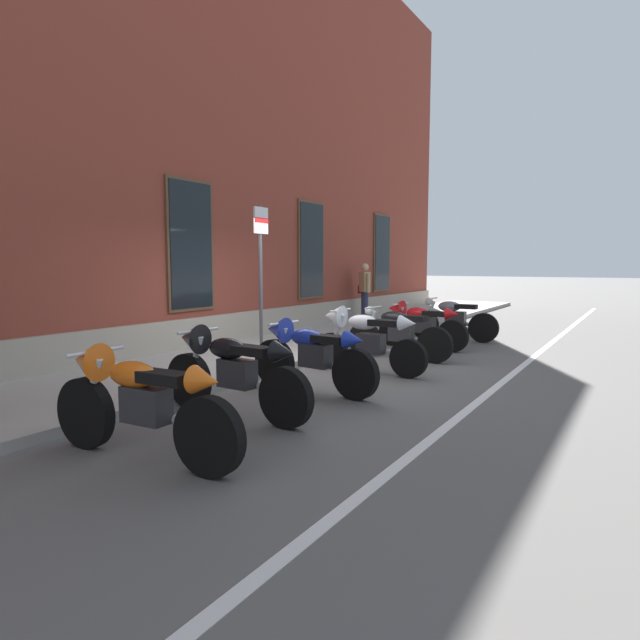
{
  "coord_description": "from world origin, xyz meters",
  "views": [
    {
      "loc": [
        -7.81,
        -4.99,
        1.75
      ],
      "look_at": [
        1.35,
        0.51,
        0.65
      ],
      "focal_mm": 30.77,
      "sensor_mm": 36.0,
      "label": 1
    }
  ],
  "objects_px": {
    "motorcycle_black_naked": "(398,333)",
    "motorcycle_red_sport": "(419,322)",
    "motorcycle_black_sport": "(229,368)",
    "motorcycle_blue_sport": "(308,352)",
    "motorcycle_orange_sport": "(136,399)",
    "pedestrian_tan_coat": "(365,288)",
    "motorcycle_white_sport": "(364,337)",
    "parking_sign": "(261,261)",
    "motorcycle_grey_naked": "(453,319)"
  },
  "relations": [
    {
      "from": "motorcycle_black_sport",
      "to": "motorcycle_white_sport",
      "type": "relative_size",
      "value": 1.08
    },
    {
      "from": "motorcycle_orange_sport",
      "to": "motorcycle_white_sport",
      "type": "bearing_deg",
      "value": 0.39
    },
    {
      "from": "motorcycle_white_sport",
      "to": "pedestrian_tan_coat",
      "type": "distance_m",
      "value": 7.32
    },
    {
      "from": "motorcycle_orange_sport",
      "to": "motorcycle_black_naked",
      "type": "distance_m",
      "value": 6.02
    },
    {
      "from": "motorcycle_black_naked",
      "to": "motorcycle_orange_sport",
      "type": "bearing_deg",
      "value": -179.56
    },
    {
      "from": "motorcycle_white_sport",
      "to": "motorcycle_red_sport",
      "type": "relative_size",
      "value": 1.01
    },
    {
      "from": "motorcycle_white_sport",
      "to": "pedestrian_tan_coat",
      "type": "height_order",
      "value": "pedestrian_tan_coat"
    },
    {
      "from": "motorcycle_black_sport",
      "to": "motorcycle_red_sport",
      "type": "xyz_separation_m",
      "value": [
        5.94,
        -0.04,
        -0.02
      ]
    },
    {
      "from": "motorcycle_black_naked",
      "to": "motorcycle_red_sport",
      "type": "distance_m",
      "value": 1.45
    },
    {
      "from": "motorcycle_black_naked",
      "to": "pedestrian_tan_coat",
      "type": "relative_size",
      "value": 1.26
    },
    {
      "from": "motorcycle_black_sport",
      "to": "motorcycle_black_naked",
      "type": "xyz_separation_m",
      "value": [
        4.5,
        -0.18,
        -0.08
      ]
    },
    {
      "from": "pedestrian_tan_coat",
      "to": "motorcycle_orange_sport",
      "type": "bearing_deg",
      "value": -163.67
    },
    {
      "from": "motorcycle_blue_sport",
      "to": "motorcycle_red_sport",
      "type": "relative_size",
      "value": 1.03
    },
    {
      "from": "motorcycle_red_sport",
      "to": "parking_sign",
      "type": "height_order",
      "value": "parking_sign"
    },
    {
      "from": "motorcycle_grey_naked",
      "to": "motorcycle_black_naked",
      "type": "bearing_deg",
      "value": 178.05
    },
    {
      "from": "motorcycle_black_sport",
      "to": "motorcycle_blue_sport",
      "type": "relative_size",
      "value": 1.05
    },
    {
      "from": "motorcycle_white_sport",
      "to": "motorcycle_red_sport",
      "type": "distance_m",
      "value": 2.87
    },
    {
      "from": "motorcycle_orange_sport",
      "to": "pedestrian_tan_coat",
      "type": "bearing_deg",
      "value": 16.33
    },
    {
      "from": "motorcycle_red_sport",
      "to": "pedestrian_tan_coat",
      "type": "bearing_deg",
      "value": 39.86
    },
    {
      "from": "motorcycle_white_sport",
      "to": "motorcycle_grey_naked",
      "type": "bearing_deg",
      "value": -1.12
    },
    {
      "from": "motorcycle_red_sport",
      "to": "parking_sign",
      "type": "distance_m",
      "value": 3.83
    },
    {
      "from": "motorcycle_black_sport",
      "to": "pedestrian_tan_coat",
      "type": "relative_size",
      "value": 1.33
    },
    {
      "from": "motorcycle_blue_sport",
      "to": "motorcycle_grey_naked",
      "type": "bearing_deg",
      "value": -1.39
    },
    {
      "from": "motorcycle_red_sport",
      "to": "motorcycle_white_sport",
      "type": "bearing_deg",
      "value": -176.89
    },
    {
      "from": "motorcycle_orange_sport",
      "to": "parking_sign",
      "type": "relative_size",
      "value": 0.84
    },
    {
      "from": "motorcycle_red_sport",
      "to": "parking_sign",
      "type": "xyz_separation_m",
      "value": [
        -3.25,
        1.6,
        1.25
      ]
    },
    {
      "from": "motorcycle_black_naked",
      "to": "parking_sign",
      "type": "bearing_deg",
      "value": 136.29
    },
    {
      "from": "motorcycle_red_sport",
      "to": "pedestrian_tan_coat",
      "type": "distance_m",
      "value": 4.83
    },
    {
      "from": "pedestrian_tan_coat",
      "to": "parking_sign",
      "type": "height_order",
      "value": "parking_sign"
    },
    {
      "from": "motorcycle_white_sport",
      "to": "parking_sign",
      "type": "xyz_separation_m",
      "value": [
        -0.39,
        1.75,
        1.21
      ]
    },
    {
      "from": "motorcycle_orange_sport",
      "to": "pedestrian_tan_coat",
      "type": "xyz_separation_m",
      "value": [
        11.15,
        3.27,
        0.48
      ]
    },
    {
      "from": "motorcycle_white_sport",
      "to": "pedestrian_tan_coat",
      "type": "relative_size",
      "value": 1.23
    },
    {
      "from": "motorcycle_black_sport",
      "to": "motorcycle_black_naked",
      "type": "relative_size",
      "value": 1.05
    },
    {
      "from": "motorcycle_orange_sport",
      "to": "motorcycle_blue_sport",
      "type": "distance_m",
      "value": 3.02
    },
    {
      "from": "motorcycle_black_sport",
      "to": "motorcycle_blue_sport",
      "type": "xyz_separation_m",
      "value": [
        1.5,
        -0.13,
        -0.02
      ]
    },
    {
      "from": "motorcycle_orange_sport",
      "to": "motorcycle_red_sport",
      "type": "distance_m",
      "value": 7.46
    },
    {
      "from": "motorcycle_black_sport",
      "to": "parking_sign",
      "type": "distance_m",
      "value": 3.34
    },
    {
      "from": "motorcycle_black_naked",
      "to": "pedestrian_tan_coat",
      "type": "xyz_separation_m",
      "value": [
        5.13,
        3.22,
        0.56
      ]
    },
    {
      "from": "motorcycle_black_naked",
      "to": "parking_sign",
      "type": "xyz_separation_m",
      "value": [
        -1.82,
        1.74,
        1.31
      ]
    },
    {
      "from": "motorcycle_red_sport",
      "to": "motorcycle_grey_naked",
      "type": "height_order",
      "value": "motorcycle_red_sport"
    },
    {
      "from": "motorcycle_black_sport",
      "to": "pedestrian_tan_coat",
      "type": "bearing_deg",
      "value": 17.54
    },
    {
      "from": "motorcycle_grey_naked",
      "to": "pedestrian_tan_coat",
      "type": "xyz_separation_m",
      "value": [
        2.18,
        3.32,
        0.55
      ]
    },
    {
      "from": "motorcycle_white_sport",
      "to": "motorcycle_orange_sport",
      "type": "bearing_deg",
      "value": -179.61
    },
    {
      "from": "motorcycle_white_sport",
      "to": "motorcycle_red_sport",
      "type": "height_order",
      "value": "motorcycle_white_sport"
    },
    {
      "from": "motorcycle_orange_sport",
      "to": "motorcycle_blue_sport",
      "type": "bearing_deg",
      "value": 1.71
    },
    {
      "from": "motorcycle_black_sport",
      "to": "motorcycle_orange_sport",
      "type": "bearing_deg",
      "value": -171.66
    },
    {
      "from": "motorcycle_black_sport",
      "to": "parking_sign",
      "type": "bearing_deg",
      "value": 30.15
    },
    {
      "from": "motorcycle_blue_sport",
      "to": "motorcycle_grey_naked",
      "type": "relative_size",
      "value": 1.02
    },
    {
      "from": "motorcycle_blue_sport",
      "to": "pedestrian_tan_coat",
      "type": "height_order",
      "value": "pedestrian_tan_coat"
    },
    {
      "from": "parking_sign",
      "to": "motorcycle_black_naked",
      "type": "bearing_deg",
      "value": -43.71
    }
  ]
}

